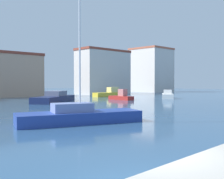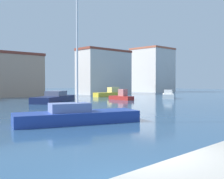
{
  "view_description": "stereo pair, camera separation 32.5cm",
  "coord_description": "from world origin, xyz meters",
  "px_view_note": "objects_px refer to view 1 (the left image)",
  "views": [
    {
      "loc": [
        -5.4,
        -4.29,
        2.77
      ],
      "look_at": [
        21.92,
        24.08,
        1.68
      ],
      "focal_mm": 44.23,
      "sensor_mm": 36.0,
      "label": 1
    },
    {
      "loc": [
        -5.16,
        -4.52,
        2.77
      ],
      "look_at": [
        21.92,
        24.08,
        1.68
      ],
      "focal_mm": 44.23,
      "sensor_mm": 36.0,
      "label": 2
    }
  ],
  "objects_px": {
    "sailboat_blue_far_left": "(79,115)",
    "motorboat_yellow_far_right": "(110,93)",
    "motorboat_white_inner_mooring": "(168,95)",
    "motorboat_red_mid_harbor": "(121,97)",
    "motorboat_navy_near_pier": "(54,98)"
  },
  "relations": [
    {
      "from": "sailboat_blue_far_left",
      "to": "motorboat_yellow_far_right",
      "type": "distance_m",
      "value": 33.74
    },
    {
      "from": "motorboat_navy_near_pier",
      "to": "sailboat_blue_far_left",
      "type": "bearing_deg",
      "value": -117.55
    },
    {
      "from": "motorboat_red_mid_harbor",
      "to": "motorboat_yellow_far_right",
      "type": "distance_m",
      "value": 9.75
    },
    {
      "from": "sailboat_blue_far_left",
      "to": "motorboat_white_inner_mooring",
      "type": "xyz_separation_m",
      "value": [
        27.42,
        11.86,
        0.01
      ]
    },
    {
      "from": "motorboat_yellow_far_right",
      "to": "motorboat_white_inner_mooring",
      "type": "bearing_deg",
      "value": -76.13
    },
    {
      "from": "motorboat_red_mid_harbor",
      "to": "motorboat_yellow_far_right",
      "type": "xyz_separation_m",
      "value": [
        5.29,
        8.19,
        0.09
      ]
    },
    {
      "from": "motorboat_navy_near_pier",
      "to": "motorboat_white_inner_mooring",
      "type": "height_order",
      "value": "motorboat_navy_near_pier"
    },
    {
      "from": "motorboat_yellow_far_right",
      "to": "motorboat_white_inner_mooring",
      "type": "xyz_separation_m",
      "value": [
        2.76,
        -11.17,
        -0.08
      ]
    },
    {
      "from": "motorboat_yellow_far_right",
      "to": "motorboat_white_inner_mooring",
      "type": "relative_size",
      "value": 1.19
    },
    {
      "from": "motorboat_white_inner_mooring",
      "to": "sailboat_blue_far_left",
      "type": "bearing_deg",
      "value": -156.61
    },
    {
      "from": "motorboat_yellow_far_right",
      "to": "motorboat_white_inner_mooring",
      "type": "distance_m",
      "value": 11.51
    },
    {
      "from": "sailboat_blue_far_left",
      "to": "motorboat_navy_near_pier",
      "type": "relative_size",
      "value": 1.15
    },
    {
      "from": "sailboat_blue_far_left",
      "to": "motorboat_yellow_far_right",
      "type": "xyz_separation_m",
      "value": [
        24.66,
        23.03,
        0.08
      ]
    },
    {
      "from": "motorboat_navy_near_pier",
      "to": "motorboat_white_inner_mooring",
      "type": "relative_size",
      "value": 1.57
    },
    {
      "from": "sailboat_blue_far_left",
      "to": "motorboat_navy_near_pier",
      "type": "xyz_separation_m",
      "value": [
        9.36,
        17.95,
        0.04
      ]
    }
  ]
}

